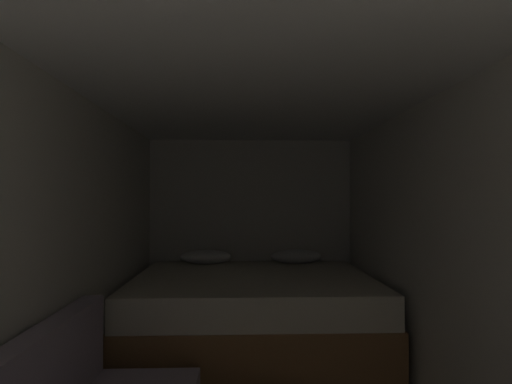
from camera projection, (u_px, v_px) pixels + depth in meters
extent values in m
cube|color=silver|center=(251.00, 234.00, 4.70)|extent=(2.31, 0.05, 2.08)
cube|color=silver|center=(37.00, 276.00, 2.13)|extent=(0.05, 5.01, 2.08)
cube|color=silver|center=(479.00, 273.00, 2.21)|extent=(0.05, 5.01, 2.08)
cube|color=white|center=(262.00, 68.00, 2.19)|extent=(2.31, 5.01, 0.05)
cube|color=olive|center=(253.00, 332.00, 3.74)|extent=(2.09, 1.74, 0.50)
cube|color=beige|center=(253.00, 289.00, 3.75)|extent=(2.05, 1.70, 0.25)
ellipsoid|color=white|center=(206.00, 257.00, 4.41)|extent=(0.53, 0.30, 0.15)
ellipsoid|color=white|center=(296.00, 256.00, 4.44)|extent=(0.53, 0.30, 0.15)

